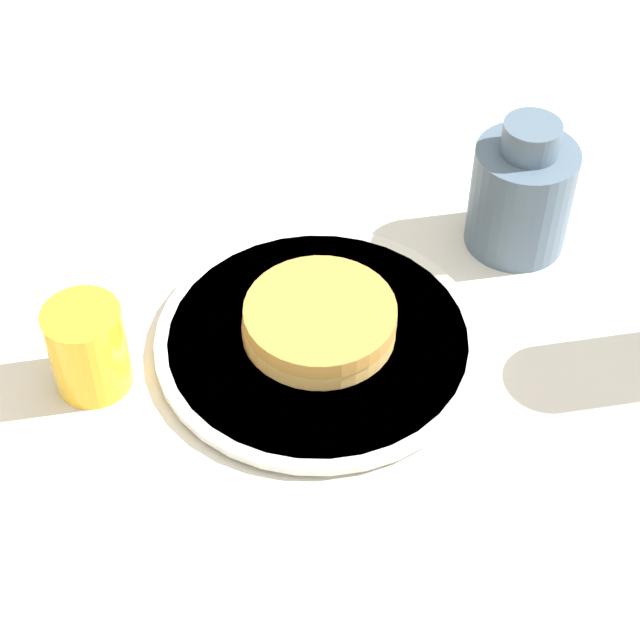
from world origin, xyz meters
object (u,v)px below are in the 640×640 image
(pancake_stack, at_px, (321,322))
(juice_glass, at_px, (88,348))
(plate, at_px, (320,340))
(cream_jug, at_px, (521,193))

(pancake_stack, xyz_separation_m, juice_glass, (-0.02, -0.20, 0.01))
(plate, xyz_separation_m, juice_glass, (-0.01, -0.20, 0.04))
(pancake_stack, height_order, juice_glass, juice_glass)
(juice_glass, relative_size, cream_jug, 0.60)
(cream_jug, bearing_deg, pancake_stack, -68.29)
(plate, xyz_separation_m, cream_jug, (-0.08, 0.22, 0.05))
(pancake_stack, relative_size, juice_glass, 1.74)
(plate, bearing_deg, pancake_stack, -7.06)
(plate, height_order, cream_jug, cream_jug)
(pancake_stack, relative_size, cream_jug, 1.05)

